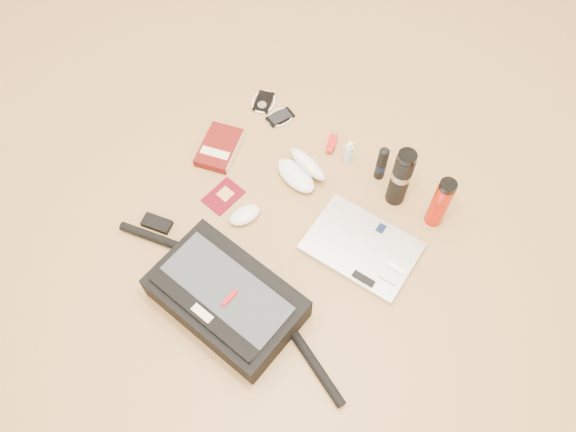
{
  "coord_description": "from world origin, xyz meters",
  "views": [
    {
      "loc": [
        0.64,
        -0.68,
        1.79
      ],
      "look_at": [
        0.01,
        0.07,
        0.06
      ],
      "focal_mm": 35.0,
      "sensor_mm": 36.0,
      "label": 1
    }
  ],
  "objects": [
    {
      "name": "thermos_red",
      "position": [
        0.41,
        0.42,
        0.12
      ],
      "size": [
        0.07,
        0.07,
        0.24
      ],
      "rotation": [
        0.0,
        0.0,
        -0.12
      ],
      "color": "#B31807",
      "rests_on": "ground"
    },
    {
      "name": "mouse",
      "position": [
        -0.12,
        -0.01,
        0.02
      ],
      "size": [
        0.1,
        0.14,
        0.04
      ],
      "rotation": [
        0.0,
        0.0,
        -0.29
      ],
      "color": "white",
      "rests_on": "ground"
    },
    {
      "name": "aerosol_can",
      "position": [
        0.15,
        0.46,
        0.08
      ],
      "size": [
        0.05,
        0.05,
        0.17
      ],
      "rotation": [
        0.0,
        0.0,
        0.21
      ],
      "color": "black",
      "rests_on": "ground"
    },
    {
      "name": "spray_bottle",
      "position": [
        0.01,
        0.44,
        0.05
      ],
      "size": [
        0.04,
        0.04,
        0.11
      ],
      "rotation": [
        0.0,
        0.0,
        0.29
      ],
      "color": "#ADDAED",
      "rests_on": "ground"
    },
    {
      "name": "book",
      "position": [
        -0.4,
        0.15,
        0.02
      ],
      "size": [
        0.2,
        0.24,
        0.04
      ],
      "rotation": [
        0.0,
        0.0,
        0.38
      ],
      "color": "#4F0C0A",
      "rests_on": "ground"
    },
    {
      "name": "ipod",
      "position": [
        -0.43,
        0.45,
        0.01
      ],
      "size": [
        0.13,
        0.13,
        0.01
      ],
      "rotation": [
        0.0,
        0.0,
        0.43
      ],
      "color": "black",
      "rests_on": "ground"
    },
    {
      "name": "phone",
      "position": [
        -0.32,
        0.43,
        0.01
      ],
      "size": [
        0.11,
        0.12,
        0.01
      ],
      "rotation": [
        0.0,
        0.0,
        -0.3
      ],
      "color": "black",
      "rests_on": "ground"
    },
    {
      "name": "sunglasses_case",
      "position": [
        -0.08,
        0.27,
        0.04
      ],
      "size": [
        0.21,
        0.18,
        0.11
      ],
      "rotation": [
        0.0,
        0.0,
        -0.18
      ],
      "color": "white",
      "rests_on": "ground"
    },
    {
      "name": "messenger_bag",
      "position": [
        0.05,
        -0.3,
        0.06
      ],
      "size": [
        1.0,
        0.3,
        0.14
      ],
      "rotation": [
        0.0,
        0.0,
        0.01
      ],
      "color": "black",
      "rests_on": "ground"
    },
    {
      "name": "laptop",
      "position": [
        0.28,
        0.16,
        0.01
      ],
      "size": [
        0.4,
        0.3,
        0.04
      ],
      "rotation": [
        0.0,
        0.0,
        0.11
      ],
      "color": "#BBBBBE",
      "rests_on": "ground"
    },
    {
      "name": "ground",
      "position": [
        0.0,
        0.0,
        0.0
      ],
      "size": [
        4.0,
        4.0,
        0.0
      ],
      "primitive_type": "plane",
      "color": "#A17643",
      "rests_on": "ground"
    },
    {
      "name": "passport",
      "position": [
        -0.25,
        0.01,
        0.0
      ],
      "size": [
        0.11,
        0.14,
        0.01
      ],
      "rotation": [
        0.0,
        0.0,
        -0.03
      ],
      "color": "#4F040F",
      "rests_on": "ground"
    },
    {
      "name": "inhaler",
      "position": [
        -0.08,
        0.46,
        0.01
      ],
      "size": [
        0.07,
        0.11,
        0.03
      ],
      "rotation": [
        0.0,
        0.0,
        0.43
      ],
      "color": "red",
      "rests_on": "ground"
    },
    {
      "name": "thermos_black",
      "position": [
        0.25,
        0.41,
        0.14
      ],
      "size": [
        0.09,
        0.09,
        0.27
      ],
      "rotation": [
        0.0,
        0.0,
        -0.41
      ],
      "color": "black",
      "rests_on": "ground"
    }
  ]
}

